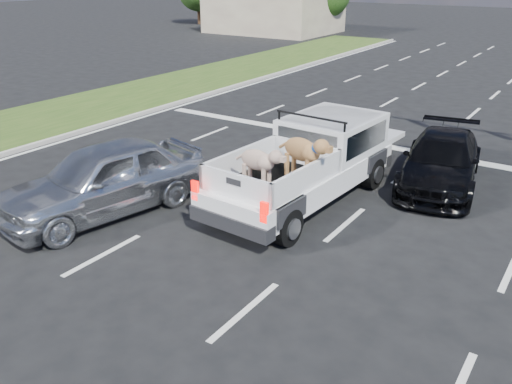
{
  "coord_description": "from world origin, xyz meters",
  "views": [
    {
      "loc": [
        6.15,
        -6.3,
        5.41
      ],
      "look_at": [
        0.65,
        2.0,
        1.24
      ],
      "focal_mm": 38.0,
      "sensor_mm": 36.0,
      "label": 1
    }
  ],
  "objects": [
    {
      "name": "ground",
      "position": [
        0.0,
        0.0,
        0.0
      ],
      "size": [
        160.0,
        160.0,
        0.0
      ],
      "primitive_type": "plane",
      "color": "black",
      "rests_on": "ground"
    },
    {
      "name": "road_markings",
      "position": [
        0.0,
        6.56,
        0.01
      ],
      "size": [
        17.75,
        60.0,
        0.01
      ],
      "color": "silver",
      "rests_on": "ground"
    },
    {
      "name": "grass_median_left",
      "position": [
        -11.5,
        6.0,
        0.05
      ],
      "size": [
        5.0,
        60.0,
        0.1
      ],
      "primitive_type": "cube",
      "color": "#274515",
      "rests_on": "ground"
    },
    {
      "name": "curb_left",
      "position": [
        -9.05,
        6.0,
        0.07
      ],
      "size": [
        0.15,
        60.0,
        0.14
      ],
      "primitive_type": "cube",
      "color": "#A9A39B",
      "rests_on": "ground"
    },
    {
      "name": "building_left",
      "position": [
        -20.0,
        36.0,
        2.2
      ],
      "size": [
        10.0,
        8.0,
        4.4
      ],
      "primitive_type": "cube",
      "color": "#C4B796",
      "rests_on": "ground"
    },
    {
      "name": "pickup_truck",
      "position": [
        0.36,
        4.77,
        1.01
      ],
      "size": [
        2.47,
        5.85,
        2.15
      ],
      "rotation": [
        0.0,
        0.0,
        -0.07
      ],
      "color": "black",
      "rests_on": "ground"
    },
    {
      "name": "silver_sedan",
      "position": [
        -3.28,
        1.51,
        0.84
      ],
      "size": [
        3.01,
        5.27,
        1.69
      ],
      "primitive_type": "imported",
      "rotation": [
        0.0,
        0.0,
        -0.21
      ],
      "color": "#B6B8BD",
      "rests_on": "ground"
    },
    {
      "name": "black_coupe",
      "position": [
        2.78,
        7.62,
        0.67
      ],
      "size": [
        2.66,
        4.87,
        1.34
      ],
      "primitive_type": "imported",
      "rotation": [
        0.0,
        0.0,
        0.18
      ],
      "color": "black",
      "rests_on": "ground"
    }
  ]
}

